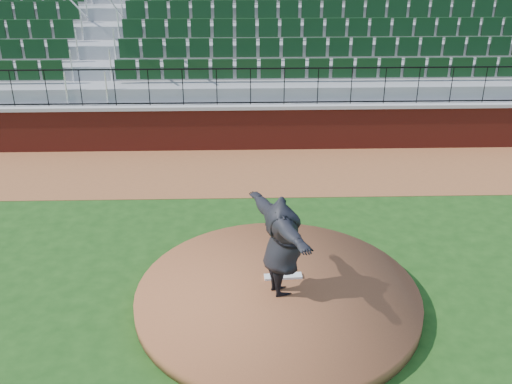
# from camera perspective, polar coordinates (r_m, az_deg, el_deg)

# --- Properties ---
(ground) EXTENTS (90.00, 90.00, 0.00)m
(ground) POSITION_cam_1_polar(r_m,az_deg,el_deg) (11.33, 0.21, -9.29)
(ground) COLOR #194212
(ground) RESTS_ON ground
(warning_track) EXTENTS (34.00, 3.20, 0.01)m
(warning_track) POSITION_cam_1_polar(r_m,az_deg,el_deg) (16.03, -0.38, 2.00)
(warning_track) COLOR brown
(warning_track) RESTS_ON ground
(field_wall) EXTENTS (34.00, 0.35, 1.20)m
(field_wall) POSITION_cam_1_polar(r_m,az_deg,el_deg) (17.29, -0.50, 5.97)
(field_wall) COLOR maroon
(field_wall) RESTS_ON ground
(wall_cap) EXTENTS (34.00, 0.45, 0.10)m
(wall_cap) POSITION_cam_1_polar(r_m,az_deg,el_deg) (17.07, -0.51, 8.02)
(wall_cap) COLOR #B7B7B7
(wall_cap) RESTS_ON field_wall
(wall_railing) EXTENTS (34.00, 0.05, 1.00)m
(wall_railing) POSITION_cam_1_polar(r_m,az_deg,el_deg) (16.91, -0.51, 9.79)
(wall_railing) COLOR black
(wall_railing) RESTS_ON wall_cap
(seating_stands) EXTENTS (34.00, 5.10, 4.60)m
(seating_stands) POSITION_cam_1_polar(r_m,az_deg,el_deg) (19.42, -0.68, 13.47)
(seating_stands) COLOR gray
(seating_stands) RESTS_ON ground
(concourse_wall) EXTENTS (34.00, 0.50, 5.50)m
(concourse_wall) POSITION_cam_1_polar(r_m,az_deg,el_deg) (22.08, -0.81, 16.21)
(concourse_wall) COLOR maroon
(concourse_wall) RESTS_ON ground
(pitchers_mound) EXTENTS (5.01, 5.01, 0.25)m
(pitchers_mound) POSITION_cam_1_polar(r_m,az_deg,el_deg) (10.97, 2.02, -9.81)
(pitchers_mound) COLOR brown
(pitchers_mound) RESTS_ON ground
(pitching_rubber) EXTENTS (0.70, 0.22, 0.05)m
(pitching_rubber) POSITION_cam_1_polar(r_m,az_deg,el_deg) (11.26, 2.54, -7.86)
(pitching_rubber) COLOR white
(pitching_rubber) RESTS_ON pitchers_mound
(pitcher) EXTENTS (1.40, 2.40, 1.89)m
(pitcher) POSITION_cam_1_polar(r_m,az_deg,el_deg) (10.38, 2.46, -5.06)
(pitcher) COLOR black
(pitcher) RESTS_ON pitchers_mound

